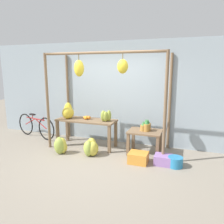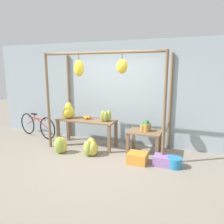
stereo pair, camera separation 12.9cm
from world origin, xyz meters
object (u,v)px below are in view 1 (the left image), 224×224
object	(u,v)px
blue_bucket	(175,162)
banana_pile_on_table	(68,112)
banana_pile_ground_left	(61,146)
fruit_crate_purple	(163,160)
fruit_crate_white	(138,158)
parked_bicycle	(36,126)
pineapple_cluster	(146,126)
banana_pile_ground_right	(91,148)
orange_pile	(87,118)
papaya_pile	(106,116)

from	to	relation	value
blue_bucket	banana_pile_on_table	bearing A→B (deg)	170.88
banana_pile_ground_left	fruit_crate_purple	world-z (taller)	banana_pile_ground_left
banana_pile_ground_left	blue_bucket	size ratio (longest dim) A/B	1.33
fruit_crate_white	parked_bicycle	xyz separation A→B (m)	(-3.37, 0.76, 0.24)
pineapple_cluster	banana_pile_ground_right	world-z (taller)	pineapple_cluster
orange_pile	pineapple_cluster	bearing A→B (deg)	-0.82
fruit_crate_white	papaya_pile	distance (m)	1.36
orange_pile	banana_pile_ground_left	bearing A→B (deg)	-117.27
banana_pile_on_table	blue_bucket	xyz separation A→B (m)	(2.86, -0.46, -0.81)
pineapple_cluster	fruit_crate_white	distance (m)	0.82
fruit_crate_white	banana_pile_ground_left	bearing A→B (deg)	-176.57
pineapple_cluster	fruit_crate_purple	distance (m)	0.91
orange_pile	blue_bucket	bearing A→B (deg)	-12.87
blue_bucket	banana_pile_ground_right	bearing A→B (deg)	-179.02
blue_bucket	papaya_pile	size ratio (longest dim) A/B	1.08
banana_pile_ground_right	parked_bicycle	distance (m)	2.31
banana_pile_on_table	banana_pile_ground_right	bearing A→B (deg)	-29.16
orange_pile	parked_bicycle	distance (m)	1.87
banana_pile_on_table	papaya_pile	size ratio (longest dim) A/B	1.45
banana_pile_ground_right	fruit_crate_white	size ratio (longest dim) A/B	1.18
banana_pile_ground_right	papaya_pile	world-z (taller)	papaya_pile
banana_pile_on_table	pineapple_cluster	xyz separation A→B (m)	(2.11, 0.06, -0.21)
papaya_pile	fruit_crate_purple	distance (m)	1.76
pineapple_cluster	blue_bucket	size ratio (longest dim) A/B	0.93
pineapple_cluster	fruit_crate_white	bearing A→B (deg)	-94.27
pineapple_cluster	parked_bicycle	world-z (taller)	pineapple_cluster
banana_pile_ground_left	blue_bucket	xyz separation A→B (m)	(2.72, 0.18, -0.09)
fruit_crate_white	papaya_pile	xyz separation A→B (m)	(-0.98, 0.56, 0.76)
banana_pile_on_table	pineapple_cluster	bearing A→B (deg)	1.49
banana_pile_ground_left	blue_bucket	bearing A→B (deg)	3.83
pineapple_cluster	papaya_pile	bearing A→B (deg)	-178.59
papaya_pile	orange_pile	bearing A→B (deg)	175.25
orange_pile	pineapple_cluster	distance (m)	1.60
banana_pile_ground_right	fruit_crate_purple	distance (m)	1.72
banana_pile_ground_left	fruit_crate_purple	xyz separation A→B (m)	(2.46, 0.21, -0.09)
banana_pile_on_table	parked_bicycle	distance (m)	1.43
orange_pile	papaya_pile	xyz separation A→B (m)	(0.58, -0.05, 0.09)
banana_pile_on_table	parked_bicycle	xyz separation A→B (m)	(-1.30, 0.23, -0.56)
blue_bucket	fruit_crate_purple	bearing A→B (deg)	173.03
orange_pile	parked_bicycle	xyz separation A→B (m)	(-1.81, 0.16, -0.43)
orange_pile	fruit_crate_white	bearing A→B (deg)	-21.18
pineapple_cluster	fruit_crate_white	xyz separation A→B (m)	(-0.04, -0.58, -0.58)
pineapple_cluster	banana_pile_ground_left	xyz separation A→B (m)	(-1.97, -0.70, -0.50)
banana_pile_on_table	fruit_crate_white	bearing A→B (deg)	-14.27
banana_pile_on_table	banana_pile_ground_left	xyz separation A→B (m)	(0.14, -0.64, -0.72)
banana_pile_ground_right	fruit_crate_white	xyz separation A→B (m)	(1.18, -0.03, -0.07)
banana_pile_ground_right	fruit_crate_white	bearing A→B (deg)	-1.60
blue_bucket	papaya_pile	bearing A→B (deg)	164.58
parked_bicycle	papaya_pile	size ratio (longest dim) A/B	5.49
banana_pile_ground_right	fruit_crate_white	distance (m)	1.19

